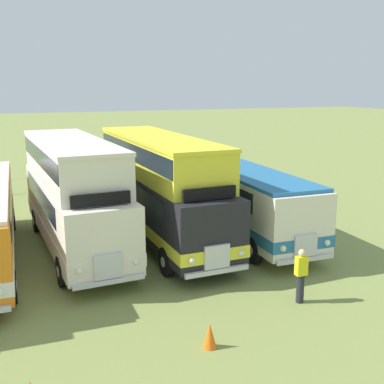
{
  "coord_description": "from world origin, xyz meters",
  "views": [
    {
      "loc": [
        2.96,
        -18.65,
        6.62
      ],
      "look_at": [
        10.73,
        0.86,
        1.86
      ],
      "focal_mm": 44.67,
      "sensor_mm": 36.0,
      "label": 1
    }
  ],
  "objects": [
    {
      "name": "marshal_person",
      "position": [
        11.13,
        -7.16,
        0.89
      ],
      "size": [
        0.36,
        0.24,
        1.73
      ],
      "color": "#23232D",
      "rests_on": "ground"
    },
    {
      "name": "bus_sixth_in_row",
      "position": [
        5.42,
        0.43,
        2.47
      ],
      "size": [
        3.07,
        10.35,
        4.49
      ],
      "color": "silver",
      "rests_on": "ground"
    },
    {
      "name": "bus_seventh_in_row",
      "position": [
        9.04,
        0.31,
        2.47
      ],
      "size": [
        2.81,
        11.01,
        4.49
      ],
      "color": "black",
      "rests_on": "ground"
    },
    {
      "name": "cone_mid_row",
      "position": [
        7.49,
        -8.52,
        0.33
      ],
      "size": [
        0.36,
        0.36,
        0.66
      ],
      "primitive_type": "cone",
      "color": "orange",
      "rests_on": "ground"
    },
    {
      "name": "bus_eighth_in_row",
      "position": [
        12.66,
        0.08,
        1.76
      ],
      "size": [
        2.8,
        10.96,
        2.99
      ],
      "color": "silver",
      "rests_on": "ground"
    }
  ]
}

